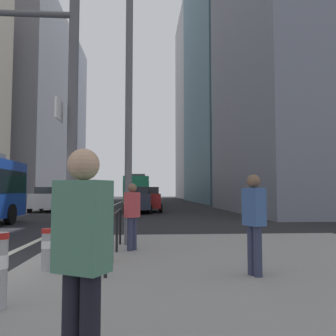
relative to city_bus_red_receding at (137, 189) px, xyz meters
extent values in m
plane|color=black|center=(-2.73, -11.60, -1.84)|extent=(160.00, 160.00, 0.00)
cube|color=gray|center=(2.77, -32.60, -1.76)|extent=(9.00, 10.00, 0.15)
cube|color=beige|center=(-2.73, -1.60, -1.83)|extent=(0.20, 80.00, 0.01)
cube|color=gray|center=(-18.73, 11.37, 13.15)|extent=(13.34, 17.68, 29.97)
cube|color=slate|center=(-18.73, 32.02, 14.23)|extent=(12.39, 16.38, 32.13)
cube|color=slate|center=(14.27, -13.18, 14.82)|extent=(13.21, 17.07, 33.31)
cube|color=slate|center=(14.27, 11.94, 19.55)|extent=(12.12, 25.36, 42.78)
cube|color=#9E9EA3|center=(14.27, 39.22, 20.07)|extent=(10.32, 24.30, 43.82)
cylinder|color=black|center=(-5.70, -22.11, -1.34)|extent=(0.31, 1.00, 1.00)
cube|color=#198456|center=(0.00, 0.03, -0.11)|extent=(2.56, 11.47, 2.75)
cube|color=black|center=(0.00, 0.03, 0.23)|extent=(2.60, 11.24, 1.10)
cube|color=#4C4C51|center=(-0.01, -1.69, 1.41)|extent=(1.77, 4.13, 0.30)
cylinder|color=black|center=(-1.18, 3.71, -1.34)|extent=(0.31, 1.00, 1.00)
cylinder|color=black|center=(1.22, 3.69, -1.34)|extent=(0.31, 1.00, 1.00)
cylinder|color=black|center=(-1.22, -3.63, -1.34)|extent=(0.31, 1.00, 1.00)
cylinder|color=black|center=(1.18, -3.64, -1.34)|extent=(0.31, 1.00, 1.00)
cube|color=#198456|center=(0.13, 18.62, -0.11)|extent=(2.52, 10.70, 2.75)
cube|color=black|center=(0.13, 18.62, 0.23)|extent=(2.56, 10.49, 1.10)
cube|color=#4C4C51|center=(0.12, 17.02, 1.41)|extent=(1.76, 3.86, 0.30)
cylinder|color=black|center=(-1.07, 22.05, -1.34)|extent=(0.30, 1.00, 1.00)
cylinder|color=black|center=(1.33, 22.04, -1.34)|extent=(0.30, 1.00, 1.00)
cylinder|color=black|center=(-1.08, 15.20, -1.34)|extent=(0.30, 1.00, 1.00)
cylinder|color=black|center=(1.32, 15.20, -1.34)|extent=(0.30, 1.00, 1.00)
cube|color=#B2A899|center=(-9.51, 7.01, -0.97)|extent=(1.84, 4.13, 1.10)
cube|color=black|center=(-9.51, 7.16, -0.16)|extent=(1.53, 2.24, 0.52)
cylinder|color=black|center=(-8.58, 5.62, -1.52)|extent=(0.23, 0.64, 0.64)
cylinder|color=black|center=(-10.40, 5.60, -1.52)|extent=(0.23, 0.64, 0.64)
cylinder|color=black|center=(-8.62, 8.42, -1.52)|extent=(0.23, 0.64, 0.64)
cylinder|color=black|center=(-10.44, 8.39, -1.52)|extent=(0.23, 0.64, 0.64)
cube|color=maroon|center=(1.14, -11.81, -0.97)|extent=(1.87, 4.15, 1.10)
cube|color=black|center=(1.14, -11.96, -0.16)|extent=(1.55, 2.26, 0.52)
cylinder|color=black|center=(0.27, -10.39, -1.52)|extent=(0.23, 0.64, 0.64)
cylinder|color=black|center=(2.09, -10.43, -1.52)|extent=(0.23, 0.64, 0.64)
cylinder|color=black|center=(0.20, -13.19, -1.52)|extent=(0.23, 0.64, 0.64)
cylinder|color=black|center=(2.02, -13.23, -1.52)|extent=(0.23, 0.64, 0.64)
cube|color=#232838|center=(0.27, -13.35, -0.97)|extent=(1.90, 4.43, 1.10)
cube|color=black|center=(0.27, -13.50, -0.16)|extent=(1.56, 2.41, 0.52)
cylinder|color=black|center=(-0.68, -11.88, -1.52)|extent=(0.24, 0.65, 0.64)
cylinder|color=black|center=(1.14, -11.84, -1.52)|extent=(0.24, 0.65, 0.64)
cylinder|color=black|center=(-0.60, -14.86, -1.52)|extent=(0.24, 0.65, 0.64)
cylinder|color=black|center=(1.22, -14.81, -1.52)|extent=(0.24, 0.65, 0.64)
cube|color=silver|center=(-6.94, -11.01, -0.97)|extent=(1.84, 4.32, 1.10)
cube|color=black|center=(-6.94, -10.86, -0.16)|extent=(1.53, 2.34, 0.52)
cylinder|color=black|center=(-6.05, -12.48, -1.52)|extent=(0.23, 0.64, 0.64)
cylinder|color=black|center=(-7.87, -12.46, -1.52)|extent=(0.23, 0.64, 0.64)
cylinder|color=black|center=(-6.01, -9.56, -1.52)|extent=(0.23, 0.64, 0.64)
cylinder|color=black|center=(-7.83, -9.54, -1.52)|extent=(0.23, 0.64, 0.64)
cylinder|color=#515156|center=(-0.86, -31.75, 1.31)|extent=(0.22, 0.22, 6.00)
cube|color=white|center=(-1.11, -31.93, 1.51)|extent=(0.04, 0.60, 0.44)
cylinder|color=#56565B|center=(0.29, -29.76, 2.31)|extent=(0.20, 0.20, 8.00)
cylinder|color=#99999E|center=(-1.07, -34.88, -1.22)|extent=(0.18, 0.18, 0.94)
cylinder|color=white|center=(-1.07, -34.88, -1.10)|extent=(0.19, 0.19, 0.17)
cylinder|color=#B21E19|center=(-1.07, -34.88, -0.79)|extent=(0.20, 0.20, 0.08)
cylinder|color=#99999E|center=(-1.07, -32.79, -1.30)|extent=(0.18, 0.18, 0.76)
cylinder|color=white|center=(-1.07, -32.79, -1.21)|extent=(0.19, 0.19, 0.14)
cylinder|color=#B21E19|center=(-1.07, -32.79, -0.96)|extent=(0.20, 0.20, 0.08)
cylinder|color=black|center=(0.07, -33.39, -1.21)|extent=(0.06, 0.06, 0.95)
cylinder|color=black|center=(0.07, -32.15, -1.21)|extent=(0.06, 0.06, 0.95)
cylinder|color=black|center=(0.07, -30.91, -1.21)|extent=(0.06, 0.06, 0.95)
cylinder|color=black|center=(0.07, -29.67, -1.21)|extent=(0.06, 0.06, 0.95)
cylinder|color=black|center=(0.07, -31.53, -0.74)|extent=(0.06, 3.72, 0.06)
cylinder|color=#2D334C|center=(0.47, -30.61, -1.28)|extent=(0.15, 0.15, 0.81)
cylinder|color=#2D334C|center=(0.39, -30.75, -1.28)|extent=(0.15, 0.15, 0.81)
cube|color=#B73D42|center=(0.43, -30.68, -0.57)|extent=(0.41, 0.45, 0.62)
sphere|color=brown|center=(0.43, -30.68, -0.14)|extent=(0.22, 0.22, 0.22)
cylinder|color=#2D334C|center=(2.61, -33.36, -1.26)|extent=(0.15, 0.15, 0.86)
cylinder|color=#2D334C|center=(2.67, -33.51, -1.26)|extent=(0.15, 0.15, 0.86)
cube|color=#38568E|center=(2.64, -33.43, -0.50)|extent=(0.36, 0.44, 0.66)
sphere|color=brown|center=(2.64, -33.43, -0.05)|extent=(0.24, 0.24, 0.24)
cylinder|color=black|center=(0.19, -36.76, -1.25)|extent=(0.15, 0.15, 0.87)
cylinder|color=black|center=(0.34, -36.83, -1.25)|extent=(0.15, 0.15, 0.87)
cube|color=#4C7F66|center=(0.27, -36.80, -0.49)|extent=(0.45, 0.39, 0.67)
sphere|color=tan|center=(0.27, -36.80, -0.03)|extent=(0.24, 0.24, 0.24)
camera|label=1|loc=(0.71, -39.40, -0.23)|focal=37.06mm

